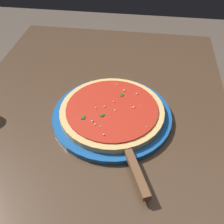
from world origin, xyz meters
The scene contains 4 objects.
restaurant_table centered at (0.00, 0.00, 0.61)m, with size 1.13×0.74×0.74m.
serving_plate centered at (-0.06, 0.05, 0.75)m, with size 0.32×0.32×0.01m, color #195199.
pizza centered at (-0.06, 0.05, 0.77)m, with size 0.27×0.27×0.02m.
pizza_server centered at (0.09, 0.11, 0.76)m, with size 0.22×0.13×0.01m.
Camera 1 is at (0.47, 0.12, 1.25)m, focal length 43.55 mm.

